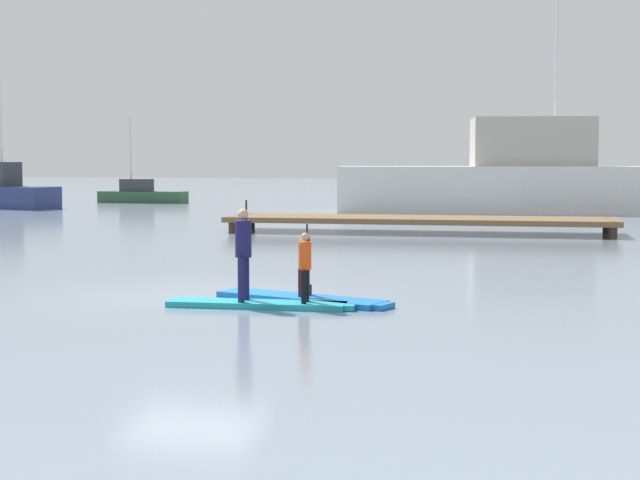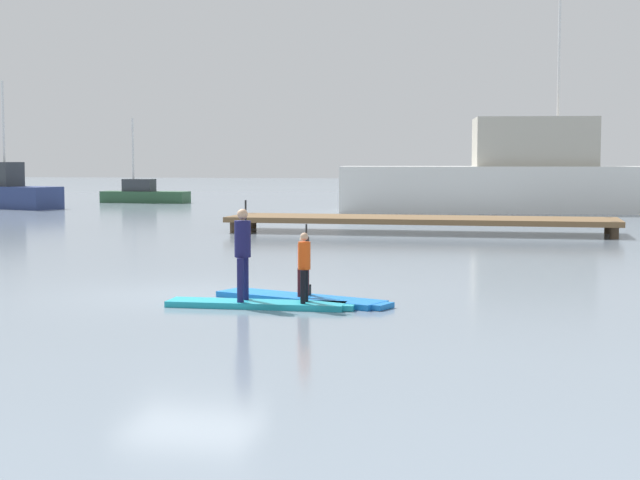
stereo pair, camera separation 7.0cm
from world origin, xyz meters
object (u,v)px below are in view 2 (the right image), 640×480
paddler_child_solo (304,263)px  fishing_boat_white_large (509,178)px  paddleboard_far (260,304)px  motor_boat_small_navy (144,194)px  paddleboard_near (303,299)px  fishing_boat_green_midground (2,192)px  paddler_adult (243,248)px  paddler_child_front (304,263)px

paddler_child_solo → fishing_boat_white_large: 31.70m
paddler_child_solo → paddleboard_far: (-0.56, -0.80, -0.63)m
paddleboard_far → motor_boat_small_navy: bearing=114.9°
paddleboard_near → motor_boat_small_navy: (-18.29, 37.48, 0.45)m
paddleboard_near → fishing_boat_green_midground: (-23.02, 29.85, 0.80)m
paddler_adult → fishing_boat_green_midground: size_ratio=0.24×
paddleboard_near → paddler_adult: paddler_adult is taller
fishing_boat_green_midground → paddleboard_far: bearing=-53.7°
paddleboard_far → fishing_boat_green_midground: (-22.48, 30.64, 0.80)m
paddler_child_solo → motor_boat_small_navy: (-18.30, 37.47, -0.18)m
paddler_adult → motor_boat_small_navy: motor_boat_small_navy is taller
paddleboard_far → fishing_boat_white_large: fishing_boat_white_large is taller
paddleboard_far → motor_boat_small_navy: motor_boat_small_navy is taller
paddleboard_far → paddler_adult: bearing=-179.9°
paddler_child_front → motor_boat_small_navy: 42.48m
motor_boat_small_navy → fishing_boat_green_midground: bearing=-121.8°
paddler_adult → paddler_child_front: bearing=1.7°
paddleboard_near → fishing_boat_white_large: fishing_boat_white_large is taller
paddleboard_near → paddler_child_front: bearing=-75.0°
paddler_child_solo → paddler_adult: bearing=-136.8°
paddler_adult → paddler_child_front: size_ratio=1.30×
paddler_child_front → fishing_boat_green_midground: (-23.23, 30.61, 0.09)m
paddler_child_front → fishing_boat_white_large: bearing=85.2°
paddler_child_solo → paddleboard_far: size_ratio=0.33×
motor_boat_small_navy → paddler_child_front: bearing=-64.2°
paddler_child_solo → paddler_child_front: (0.20, -0.77, 0.08)m
motor_boat_small_navy → paddler_adult: bearing=-65.5°
paddleboard_near → paddler_child_solo: size_ratio=3.19×
paddleboard_far → motor_boat_small_navy: size_ratio=0.61×
paddler_adult → fishing_boat_green_midground: (-22.18, 30.64, -0.14)m
paddleboard_near → fishing_boat_green_midground: bearing=127.6°
fishing_boat_white_large → fishing_boat_green_midground: (-25.92, -1.71, -0.77)m
paddleboard_far → paddler_adult: (-0.30, -0.00, 0.94)m
paddler_child_front → paddleboard_near: bearing=105.0°
paddler_adult → fishing_boat_green_midground: fishing_boat_green_midground is taller
paddleboard_far → fishing_boat_green_midground: bearing=126.3°
paddler_adult → fishing_boat_white_large: bearing=83.4°
paddleboard_near → fishing_boat_white_large: 31.73m
fishing_boat_white_large → fishing_boat_green_midground: bearing=-176.2°
paddleboard_near → paddler_child_front: (0.20, -0.76, 0.71)m
fishing_boat_white_large → paddleboard_near: bearing=-95.2°
paddler_child_solo → paddler_adult: size_ratio=0.62×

